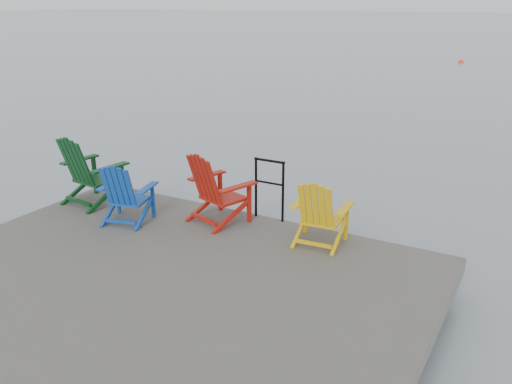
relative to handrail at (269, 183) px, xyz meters
The scene contains 8 objects.
ground 2.67m from the handrail, 95.83° to the right, with size 400.00×400.00×0.00m, color gray.
dock 2.56m from the handrail, 95.83° to the right, with size 6.00×5.00×1.40m.
handrail is the anchor object (origin of this frame).
chair_green 2.85m from the handrail, 163.40° to the right, with size 0.94×0.88×1.09m.
chair_blue 2.06m from the handrail, 146.71° to the right, with size 0.83×0.79×0.90m.
chair_red 0.77m from the handrail, 141.39° to the right, with size 0.97×0.93×1.03m.
chair_yellow 1.09m from the handrail, 25.43° to the right, with size 0.76×0.71×0.90m.
buoy_b 28.98m from the handrail, 94.34° to the left, with size 0.33×0.33×0.33m, color red.
Camera 1 is at (3.69, -4.06, 3.51)m, focal length 38.00 mm.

